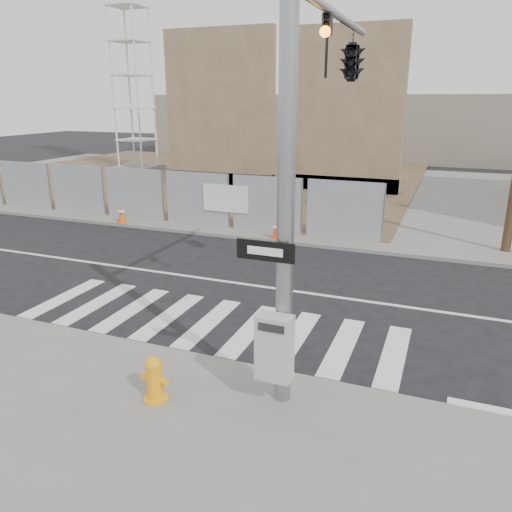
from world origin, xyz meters
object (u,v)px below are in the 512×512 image
(crane_tower, at_px, (129,25))
(traffic_cone_d, at_px, (276,230))
(fire_hydrant, at_px, (155,379))
(signal_pole, at_px, (334,96))
(traffic_cone_c, at_px, (122,214))
(traffic_cone_b, at_px, (89,204))

(crane_tower, relative_size, traffic_cone_d, 28.42)
(fire_hydrant, bearing_deg, signal_pole, 79.03)
(fire_hydrant, bearing_deg, traffic_cone_c, 145.04)
(traffic_cone_c, bearing_deg, crane_tower, 121.69)
(crane_tower, bearing_deg, traffic_cone_d, -41.89)
(signal_pole, bearing_deg, crane_tower, 132.57)
(fire_hydrant, distance_m, traffic_cone_b, 15.03)
(traffic_cone_c, bearing_deg, fire_hydrant, -51.78)
(signal_pole, distance_m, traffic_cone_d, 8.29)
(fire_hydrant, xyz_separation_m, traffic_cone_b, (-10.25, 10.98, -0.07))
(crane_tower, xyz_separation_m, fire_hydrant, (15.62, -22.60, -8.53))
(crane_tower, distance_m, traffic_cone_c, 17.29)
(traffic_cone_c, xyz_separation_m, traffic_cone_d, (6.36, -0.00, -0.02))
(fire_hydrant, height_order, traffic_cone_c, fire_hydrant)
(signal_pole, relative_size, fire_hydrant, 9.20)
(signal_pole, relative_size, traffic_cone_b, 11.23)
(traffic_cone_b, bearing_deg, crane_tower, 114.80)
(traffic_cone_c, relative_size, traffic_cone_d, 1.08)
(traffic_cone_d, bearing_deg, fire_hydrant, -82.04)
(crane_tower, distance_m, fire_hydrant, 28.77)
(crane_tower, relative_size, traffic_cone_c, 26.31)
(fire_hydrant, distance_m, traffic_cone_d, 9.91)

